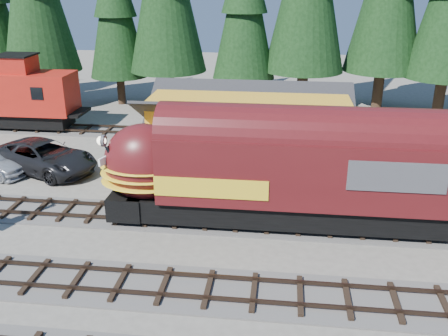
# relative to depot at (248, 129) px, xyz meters

# --- Properties ---
(ground) EXTENTS (120.00, 120.00, 0.00)m
(ground) POSITION_rel_depot_xyz_m (0.00, -10.50, -2.96)
(ground) COLOR #6B665B
(ground) RESTS_ON ground
(track_siding) EXTENTS (68.00, 3.20, 0.33)m
(track_siding) POSITION_rel_depot_xyz_m (10.00, -6.50, -2.90)
(track_siding) COLOR #4C4947
(track_siding) RESTS_ON ground
(track_spur) EXTENTS (32.00, 3.20, 0.33)m
(track_spur) POSITION_rel_depot_xyz_m (-10.00, 7.50, -2.90)
(track_spur) COLOR #4C4947
(track_spur) RESTS_ON ground
(depot) EXTENTS (12.80, 7.00, 5.30)m
(depot) POSITION_rel_depot_xyz_m (0.00, 0.00, 0.00)
(depot) COLOR gold
(depot) RESTS_ON ground
(locomotive) EXTENTS (17.08, 3.40, 4.64)m
(locomotive) POSITION_rel_depot_xyz_m (1.37, -6.50, -0.27)
(locomotive) COLOR black
(locomotive) RESTS_ON ground
(caboose) EXTENTS (10.55, 3.06, 5.49)m
(caboose) POSITION_rel_depot_xyz_m (-19.45, 7.50, -0.26)
(caboose) COLOR black
(caboose) RESTS_ON ground
(pickup_truck_a) EXTENTS (7.80, 5.72, 1.97)m
(pickup_truck_a) POSITION_rel_depot_xyz_m (-12.72, -1.08, -1.98)
(pickup_truck_a) COLOR black
(pickup_truck_a) RESTS_ON ground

